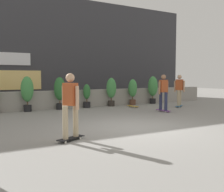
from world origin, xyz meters
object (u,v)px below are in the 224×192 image
object	(u,v)px
potted_plant_6	(133,90)
skater_foreground	(163,91)
potted_plant_7	(153,88)
skater_mid_plaza	(179,89)
potted_plant_2	(27,91)
potted_plant_3	(60,91)
skateboard_near_camera	(133,106)
potted_plant_4	(87,95)
potted_plant_5	(111,90)
skater_by_wall_right	(70,104)

from	to	relation	value
potted_plant_6	skater_foreground	xyz separation A→B (m)	(-0.41, -3.12, 0.10)
potted_plant_6	potted_plant_7	bearing A→B (deg)	0.00
potted_plant_6	skater_mid_plaza	xyz separation A→B (m)	(1.54, -2.10, 0.10)
potted_plant_2	skater_foreground	bearing A→B (deg)	-30.04
potted_plant_3	skateboard_near_camera	bearing A→B (deg)	-15.78
skateboard_near_camera	potted_plant_3	bearing A→B (deg)	164.22
potted_plant_7	skater_mid_plaza	bearing A→B (deg)	-87.12
potted_plant_6	potted_plant_7	xyz separation A→B (m)	(1.43, 0.00, 0.11)
potted_plant_6	skater_mid_plaza	size ratio (longest dim) A/B	0.86
potted_plant_7	skateboard_near_camera	size ratio (longest dim) A/B	1.99
potted_plant_3	skateboard_near_camera	distance (m)	3.83
potted_plant_4	skater_foreground	size ratio (longest dim) A/B	0.71
potted_plant_5	potted_plant_7	world-z (taller)	potted_plant_7
skater_by_wall_right	skateboard_near_camera	bearing A→B (deg)	44.17
potted_plant_2	potted_plant_7	world-z (taller)	potted_plant_2
skater_foreground	skateboard_near_camera	bearing A→B (deg)	97.12
potted_plant_3	skater_mid_plaza	world-z (taller)	skater_mid_plaza
potted_plant_5	skater_by_wall_right	bearing A→B (deg)	-126.76
potted_plant_7	potted_plant_2	bearing A→B (deg)	180.00
potted_plant_5	skater_by_wall_right	size ratio (longest dim) A/B	0.90
potted_plant_5	potted_plant_3	bearing A→B (deg)	180.00
potted_plant_4	skater_foreground	distance (m)	3.96
potted_plant_4	potted_plant_5	world-z (taller)	potted_plant_5
potted_plant_7	skateboard_near_camera	bearing A→B (deg)	-154.27
potted_plant_4	skater_mid_plaza	size ratio (longest dim) A/B	0.71
potted_plant_6	skateboard_near_camera	distance (m)	1.44
potted_plant_3	skater_foreground	size ratio (longest dim) A/B	0.93
potted_plant_3	skater_by_wall_right	xyz separation A→B (m)	(-1.77, -6.22, 0.01)
potted_plant_2	potted_plant_6	bearing A→B (deg)	0.00
skater_by_wall_right	skater_foreground	distance (m)	6.42
potted_plant_2	skater_by_wall_right	size ratio (longest dim) A/B	0.95
skater_by_wall_right	skater_mid_plaza	xyz separation A→B (m)	(7.56, 4.12, 0.00)
skateboard_near_camera	potted_plant_5	bearing A→B (deg)	125.09
potted_plant_2	skater_foreground	world-z (taller)	skater_foreground
potted_plant_7	skater_foreground	distance (m)	3.62
potted_plant_7	skateboard_near_camera	xyz separation A→B (m)	(-2.10, -1.01, -0.89)
potted_plant_6	potted_plant_3	bearing A→B (deg)	180.00
potted_plant_4	potted_plant_6	size ratio (longest dim) A/B	0.83
potted_plant_7	potted_plant_3	bearing A→B (deg)	180.00
potted_plant_7	skater_by_wall_right	distance (m)	9.71
potted_plant_6	skater_mid_plaza	distance (m)	2.60
potted_plant_4	skater_foreground	bearing A→B (deg)	-52.19
skateboard_near_camera	potted_plant_2	bearing A→B (deg)	168.82
potted_plant_3	potted_plant_7	world-z (taller)	potted_plant_7
potted_plant_2	skater_mid_plaza	world-z (taller)	skater_mid_plaza
skater_mid_plaza	potted_plant_4	bearing A→B (deg)	154.34
potted_plant_6	skater_by_wall_right	xyz separation A→B (m)	(-6.03, -6.22, 0.10)
potted_plant_5	skateboard_near_camera	size ratio (longest dim) A/B	1.89
potted_plant_4	potted_plant_7	world-z (taller)	potted_plant_7
potted_plant_7	skater_foreground	world-z (taller)	skater_foreground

